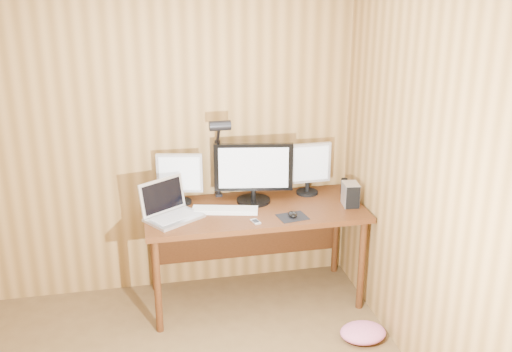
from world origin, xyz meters
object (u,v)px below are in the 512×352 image
object	(u,v)px
desk_lamp	(219,147)
phone	(256,222)
mouse	(293,214)
desk	(253,220)
monitor_right	(308,167)
monitor_left	(180,177)
speaker	(344,186)
keyboard	(225,210)
laptop	(169,209)
hard_drive	(351,194)
monitor_center	(253,172)

from	to	relation	value
desk_lamp	phone	bearing A→B (deg)	-58.88
phone	mouse	bearing A→B (deg)	-6.70
desk	monitor_right	size ratio (longest dim) A/B	3.96
phone	desk_lamp	size ratio (longest dim) A/B	0.14
monitor_left	speaker	size ratio (longest dim) A/B	3.16
mouse	desk_lamp	world-z (taller)	desk_lamp
desk	speaker	size ratio (longest dim) A/B	13.15
monitor_left	keyboard	bearing A→B (deg)	-25.12
keyboard	monitor_left	bearing A→B (deg)	156.27
laptop	monitor_left	bearing A→B (deg)	34.26
keyboard	desk_lamp	bearing A→B (deg)	103.30
monitor_left	keyboard	distance (m)	0.42
monitor_left	keyboard	xyz separation A→B (m)	(0.30, -0.22, -0.19)
desk	speaker	xyz separation A→B (m)	(0.74, 0.08, 0.18)
desk	hard_drive	world-z (taller)	hard_drive
phone	desk	bearing A→B (deg)	68.25
mouse	phone	bearing A→B (deg)	170.61
keyboard	speaker	size ratio (longest dim) A/B	4.07
desk	monitor_right	distance (m)	0.59
keyboard	desk	bearing A→B (deg)	33.36
desk	desk_lamp	world-z (taller)	desk_lamp
phone	monitor_left	bearing A→B (deg)	121.93
desk	phone	distance (m)	0.34
monitor_right	speaker	size ratio (longest dim) A/B	3.32
monitor_right	hard_drive	xyz separation A→B (m)	(0.24, -0.29, -0.13)
monitor_right	mouse	world-z (taller)	monitor_right
hard_drive	monitor_right	bearing A→B (deg)	136.18
laptop	desk_lamp	world-z (taller)	desk_lamp
desk	monitor_left	distance (m)	0.63
laptop	hard_drive	size ratio (longest dim) A/B	2.69
monitor_center	desk_lamp	distance (m)	0.31
speaker	keyboard	bearing A→B (deg)	-170.36
laptop	desk	bearing A→B (deg)	-23.80
laptop	desk_lamp	bearing A→B (deg)	-0.71
desk	monitor_center	bearing A→B (deg)	72.43
mouse	speaker	world-z (taller)	speaker
monitor_center	phone	xyz separation A→B (m)	(-0.06, -0.37, -0.23)
hard_drive	keyboard	bearing A→B (deg)	-178.20
laptop	monitor_center	bearing A→B (deg)	-19.01
mouse	monitor_left	bearing A→B (deg)	133.75
monitor_right	phone	xyz separation A→B (m)	(-0.50, -0.45, -0.21)
monitor_left	keyboard	size ratio (longest dim) A/B	0.78
laptop	phone	bearing A→B (deg)	-53.48
laptop	keyboard	distance (m)	0.40
monitor_left	desk	bearing A→B (deg)	-3.58
hard_drive	desk_lamp	distance (m)	1.03
hard_drive	monitor_left	bearing A→B (deg)	172.66
monitor_center	laptop	bearing A→B (deg)	-156.02
hard_drive	speaker	distance (m)	0.24
desk	desk_lamp	size ratio (longest dim) A/B	2.38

